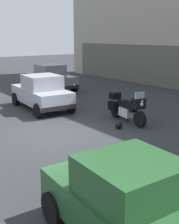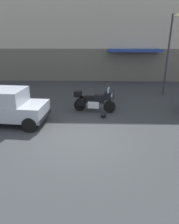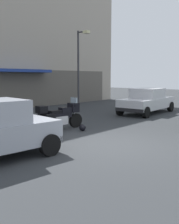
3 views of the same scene
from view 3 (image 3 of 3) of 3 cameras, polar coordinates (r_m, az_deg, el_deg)
ground_plane at (r=8.87m, az=4.55°, el=-7.10°), size 80.00×80.00×0.00m
motorcycle at (r=11.24m, az=-6.54°, el=-0.78°), size 2.26×0.90×1.36m
helmet at (r=11.04m, az=-1.55°, el=-3.42°), size 0.28×0.28×0.28m
car_sedan_far at (r=16.72m, az=12.42°, el=2.39°), size 4.65×2.14×1.56m
streetlamp_curbside at (r=16.84m, az=-2.12°, el=10.47°), size 0.28×0.94×5.13m
bollard_curbside at (r=13.80m, az=-9.06°, el=-0.13°), size 0.16×0.16×0.78m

